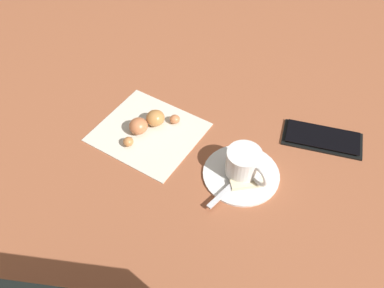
{
  "coord_description": "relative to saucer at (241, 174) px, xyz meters",
  "views": [
    {
      "loc": [
        -0.29,
        0.41,
        0.61
      ],
      "look_at": [
        0.01,
        -0.01,
        0.03
      ],
      "focal_mm": 39.38,
      "sensor_mm": 36.0,
      "label": 1
    }
  ],
  "objects": [
    {
      "name": "espresso_cup",
      "position": [
        -0.0,
        -0.0,
        0.03
      ],
      "size": [
        0.09,
        0.06,
        0.05
      ],
      "color": "white",
      "rests_on": "saucer"
    },
    {
      "name": "teaspoon",
      "position": [
        -0.01,
        0.01,
        0.01
      ],
      "size": [
        0.03,
        0.14,
        0.01
      ],
      "color": "silver",
      "rests_on": "saucer"
    },
    {
      "name": "ground_plane",
      "position": [
        0.09,
        0.02,
        -0.0
      ],
      "size": [
        1.8,
        1.8,
        0.0
      ],
      "primitive_type": "plane",
      "color": "#9D5737"
    },
    {
      "name": "napkin",
      "position": [
        0.2,
        0.02,
        -0.0
      ],
      "size": [
        0.2,
        0.19,
        0.0
      ],
      "primitive_type": "cube",
      "rotation": [
        0.0,
        0.0,
        0.06
      ],
      "color": "silver",
      "rests_on": "ground"
    },
    {
      "name": "cell_phone",
      "position": [
        -0.08,
        -0.17,
        0.0
      ],
      "size": [
        0.17,
        0.12,
        0.01
      ],
      "color": "black",
      "rests_on": "ground"
    },
    {
      "name": "croissant",
      "position": [
        0.21,
        0.01,
        0.01
      ],
      "size": [
        0.07,
        0.13,
        0.03
      ],
      "color": "#D07A4C",
      "rests_on": "napkin"
    },
    {
      "name": "saucer",
      "position": [
        0.0,
        0.0,
        0.0
      ],
      "size": [
        0.14,
        0.14,
        0.01
      ],
      "primitive_type": "cylinder",
      "color": "white",
      "rests_on": "ground"
    },
    {
      "name": "sugar_packet",
      "position": [
        -0.02,
        0.01,
        0.01
      ],
      "size": [
        0.06,
        0.06,
        0.01
      ],
      "primitive_type": "cube",
      "rotation": [
        0.0,
        0.0,
        10.21
      ],
      "color": "beige",
      "rests_on": "saucer"
    }
  ]
}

